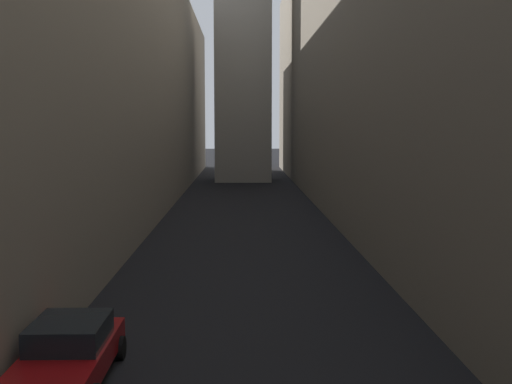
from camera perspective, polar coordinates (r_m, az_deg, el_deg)
The scene contains 4 objects.
ground_plane at distance 39.83m, azimuth -0.96°, elevation -2.95°, with size 264.00×264.00×0.00m, color black.
building_block_left at distance 43.01m, azimuth -16.99°, elevation 10.12°, with size 12.32×108.00×18.96m, color gray.
building_block_right at distance 43.73m, azimuth 16.45°, elevation 13.12°, with size 14.57×108.00×23.60m, color #756B5B.
parked_car_left_far at distance 16.40m, azimuth -16.30°, elevation -13.49°, with size 2.07×4.58×1.51m.
Camera 1 is at (-0.28, 8.65, 6.16)m, focal length 44.89 mm.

